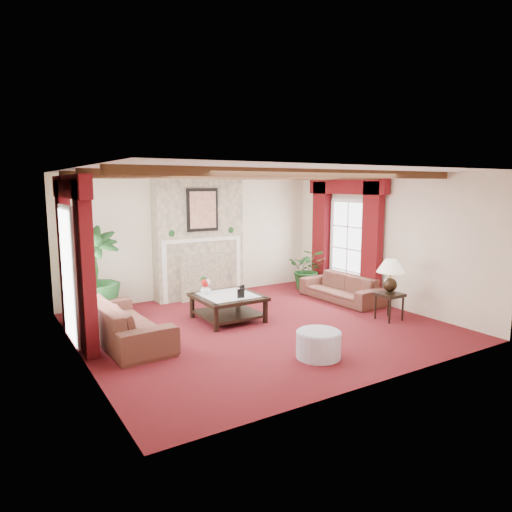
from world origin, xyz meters
TOP-DOWN VIEW (x-y plane):
  - floor at (0.00, 0.00)m, footprint 6.00×6.00m
  - ceiling at (0.00, 0.00)m, footprint 6.00×6.00m
  - back_wall at (0.00, 2.75)m, footprint 6.00×0.02m
  - left_wall at (-3.00, 0.00)m, footprint 0.02×5.50m
  - right_wall at (3.00, 0.00)m, footprint 0.02×5.50m
  - ceiling_beams at (0.00, 0.00)m, footprint 6.00×3.00m
  - fireplace at (0.00, 2.55)m, footprint 2.00×0.52m
  - french_door_left at (-2.97, 1.00)m, footprint 0.10×1.10m
  - french_door_right at (2.97, 1.00)m, footprint 0.10×1.10m
  - curtains_left at (-2.86, 1.00)m, footprint 0.20×2.40m
  - curtains_right at (2.86, 1.00)m, footprint 0.20×2.40m
  - sofa_left at (-2.25, 0.49)m, footprint 2.31×0.89m
  - sofa_right at (2.44, 0.62)m, footprint 1.96×0.71m
  - potted_palm at (-2.43, 1.85)m, footprint 1.09×1.80m
  - small_plant at (2.50, 1.85)m, footprint 1.86×1.86m
  - coffee_table at (-0.31, 0.64)m, footprint 1.14×1.14m
  - side_table at (2.24, -0.91)m, footprint 0.47×0.47m
  - ottoman at (-0.07, -1.68)m, footprint 0.65×0.65m
  - table_lamp at (2.24, -0.91)m, footprint 0.51×0.51m
  - flower_vase at (-0.63, 0.91)m, footprint 0.24×0.25m
  - book at (-0.07, 0.43)m, footprint 0.19×0.04m
  - photo_frame_a at (-0.22, 0.31)m, footprint 0.13×0.05m
  - photo_frame_b at (0.05, 0.72)m, footprint 0.11×0.05m

SIDE VIEW (x-z plane):
  - floor at x=0.00m, z-range 0.00..0.00m
  - ottoman at x=-0.07m, z-range 0.00..0.38m
  - coffee_table at x=-0.31m, z-range 0.00..0.47m
  - side_table at x=2.24m, z-range 0.00..0.50m
  - sofa_right at x=2.44m, z-range 0.00..0.75m
  - small_plant at x=2.50m, z-range 0.00..0.77m
  - sofa_left at x=-2.25m, z-range 0.00..0.87m
  - potted_palm at x=-2.43m, z-range 0.00..0.97m
  - photo_frame_b at x=0.05m, z-range 0.47..0.60m
  - photo_frame_a at x=-0.22m, z-range 0.47..0.64m
  - flower_vase at x=-0.63m, z-range 0.47..0.66m
  - book at x=-0.07m, z-range 0.47..0.73m
  - table_lamp at x=2.24m, z-range 0.50..1.15m
  - back_wall at x=0.00m, z-range 0.00..2.70m
  - left_wall at x=-3.00m, z-range 0.00..2.70m
  - right_wall at x=3.00m, z-range 0.00..2.70m
  - french_door_left at x=-2.97m, z-range 1.05..3.21m
  - french_door_right at x=2.97m, z-range 1.05..3.21m
  - curtains_left at x=-2.86m, z-range 1.28..3.83m
  - curtains_right at x=2.86m, z-range 1.28..3.83m
  - ceiling_beams at x=0.00m, z-range 2.58..2.70m
  - ceiling at x=0.00m, z-range 2.70..2.70m
  - fireplace at x=0.00m, z-range 1.35..4.05m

